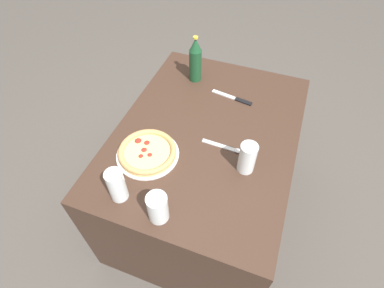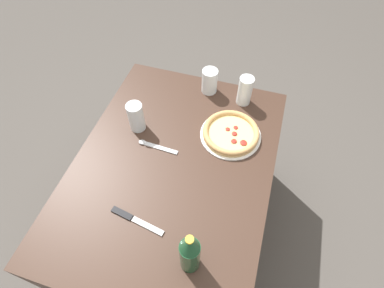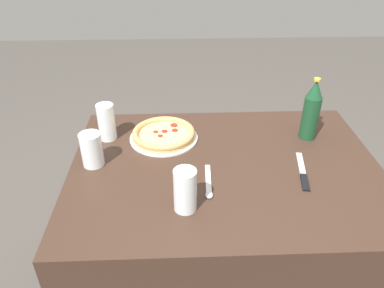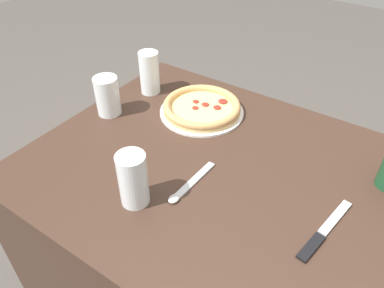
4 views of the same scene
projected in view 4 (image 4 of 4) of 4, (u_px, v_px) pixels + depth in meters
The scene contains 7 objects.
table at pixel (226, 248), 1.29m from camera, with size 1.20×0.89×0.71m.
pizza_pepperoni at pixel (202, 108), 1.30m from camera, with size 0.29×0.29×0.04m.
glass_water at pixel (133, 182), 0.95m from camera, with size 0.08×0.08×0.15m.
glass_red_wine at pixel (150, 75), 1.38m from camera, with size 0.07×0.07×0.16m.
glass_orange_juice at pixel (108, 98), 1.28m from camera, with size 0.08×0.08×0.14m.
knife at pixel (323, 233), 0.90m from camera, with size 0.06×0.23×0.01m.
spoon at pixel (187, 186), 1.02m from camera, with size 0.03×0.20×0.01m.
Camera 4 is at (-0.34, 0.71, 1.44)m, focal length 35.00 mm.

